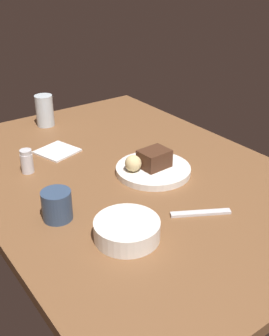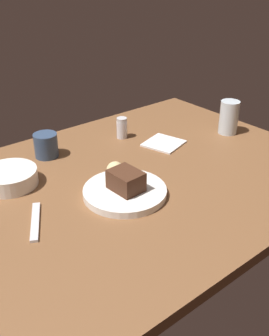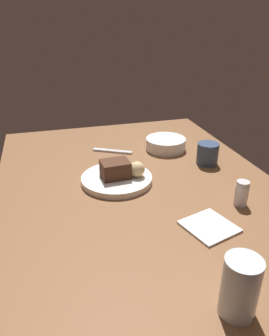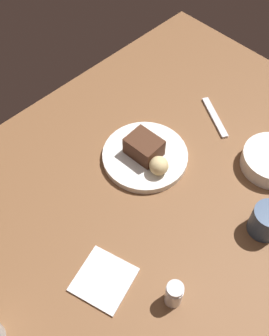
{
  "view_description": "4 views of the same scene",
  "coord_description": "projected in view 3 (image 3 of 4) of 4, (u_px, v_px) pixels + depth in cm",
  "views": [
    {
      "loc": [
        -86.98,
        59.71,
        59.73
      ],
      "look_at": [
        -6.43,
        1.6,
        7.48
      ],
      "focal_mm": 43.65,
      "sensor_mm": 36.0,
      "label": 1
    },
    {
      "loc": [
        -59.12,
        -75.92,
        58.97
      ],
      "look_at": [
        0.24,
        -3.48,
        8.06
      ],
      "focal_mm": 42.79,
      "sensor_mm": 36.0,
      "label": 2
    },
    {
      "loc": [
        82.43,
        -24.98,
        50.8
      ],
      "look_at": [
        -1.7,
        -1.34,
        8.74
      ],
      "focal_mm": 35.09,
      "sensor_mm": 36.0,
      "label": 3
    },
    {
      "loc": [
        40.98,
        36.73,
        86.87
      ],
      "look_at": [
        0.52,
        -4.21,
        6.13
      ],
      "focal_mm": 43.61,
      "sensor_mm": 36.0,
      "label": 4
    }
  ],
  "objects": [
    {
      "name": "dining_table",
      "position": [
        140.0,
        191.0,
        0.99
      ],
      "size": [
        120.0,
        84.0,
        3.0
      ],
      "primitive_type": "cube",
      "color": "brown",
      "rests_on": "ground"
    },
    {
      "name": "dessert_plate",
      "position": [
        117.0,
        179.0,
        1.01
      ],
      "size": [
        21.78,
        21.78,
        1.89
      ],
      "primitive_type": "cylinder",
      "color": "white",
      "rests_on": "dining_table"
    },
    {
      "name": "chocolate_cake_slice",
      "position": [
        115.0,
        169.0,
        0.99
      ],
      "size": [
        7.15,
        8.71,
        5.17
      ],
      "primitive_type": "cube",
      "rotation": [
        0.0,
        0.0,
        1.62
      ],
      "color": "#472819",
      "rests_on": "dessert_plate"
    },
    {
      "name": "bread_roll",
      "position": [
        136.0,
        169.0,
        0.99
      ],
      "size": [
        4.75,
        4.75,
        4.75
      ],
      "primitive_type": "sphere",
      "color": "#DBC184",
      "rests_on": "dessert_plate"
    },
    {
      "name": "salt_shaker",
      "position": [
        242.0,
        193.0,
        0.88
      ],
      "size": [
        3.62,
        3.62,
        7.09
      ],
      "color": "silver",
      "rests_on": "dining_table"
    },
    {
      "name": "water_glass",
      "position": [
        240.0,
        287.0,
        0.55
      ],
      "size": [
        6.46,
        6.46,
        11.46
      ],
      "primitive_type": "cylinder",
      "color": "silver",
      "rests_on": "dining_table"
    },
    {
      "name": "side_bowl",
      "position": [
        166.0,
        144.0,
        1.24
      ],
      "size": [
        14.95,
        14.95,
        4.4
      ],
      "primitive_type": "cylinder",
      "color": "white",
      "rests_on": "dining_table"
    },
    {
      "name": "coffee_cup",
      "position": [
        208.0,
        154.0,
        1.12
      ],
      "size": [
        7.23,
        7.23,
        7.42
      ],
      "primitive_type": "cylinder",
      "color": "#334766",
      "rests_on": "dining_table"
    },
    {
      "name": "dessert_spoon",
      "position": [
        112.0,
        151.0,
        1.23
      ],
      "size": [
        8.89,
        13.97,
        0.7
      ],
      "primitive_type": "cube",
      "rotation": [
        0.0,
        0.0,
        4.2
      ],
      "color": "silver",
      "rests_on": "dining_table"
    },
    {
      "name": "folded_napkin",
      "position": [
        209.0,
        227.0,
        0.8
      ],
      "size": [
        14.09,
        13.94,
        0.6
      ],
      "primitive_type": "cube",
      "rotation": [
        0.0,
        0.0,
        0.29
      ],
      "color": "white",
      "rests_on": "dining_table"
    }
  ]
}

